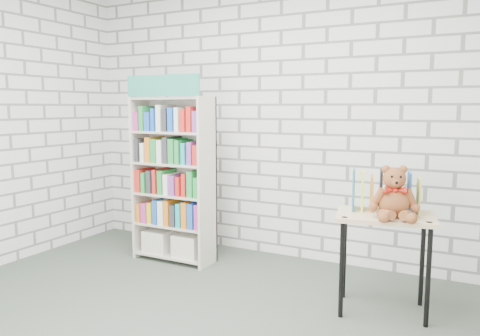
% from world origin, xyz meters
% --- Properties ---
extents(room_shell, '(4.52, 4.02, 2.81)m').
position_xyz_m(room_shell, '(0.00, 0.00, 1.78)').
color(room_shell, silver).
rests_on(room_shell, ground).
extents(bookshelf, '(0.81, 0.32, 1.82)m').
position_xyz_m(bookshelf, '(-0.86, 1.36, 0.83)').
color(bookshelf, beige).
rests_on(bookshelf, ground).
extents(display_table, '(0.78, 0.61, 0.74)m').
position_xyz_m(display_table, '(1.22, 1.08, 0.64)').
color(display_table, '#D4B07F').
rests_on(display_table, ground).
extents(table_books, '(0.52, 0.31, 0.29)m').
position_xyz_m(table_books, '(1.19, 1.19, 0.89)').
color(table_books, teal).
rests_on(table_books, display_table).
extents(teddy_bear, '(0.34, 0.34, 0.37)m').
position_xyz_m(teddy_bear, '(1.29, 0.99, 0.89)').
color(teddy_bear, brown).
rests_on(teddy_bear, display_table).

